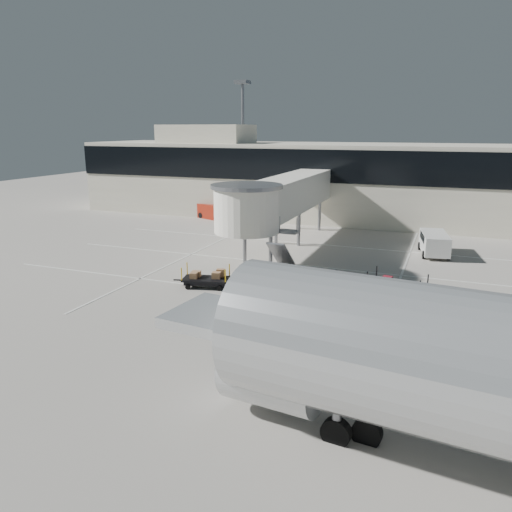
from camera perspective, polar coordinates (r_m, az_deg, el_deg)
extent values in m
plane|color=#B5AEA2|center=(27.71, 1.93, -5.93)|extent=(140.00, 140.00, 0.00)
cube|color=silver|center=(29.49, 3.23, -4.64)|extent=(40.00, 0.15, 0.02)
cube|color=silver|center=(35.92, 6.72, -1.22)|extent=(40.00, 0.15, 0.02)
cube|color=silver|center=(42.53, 9.13, 1.16)|extent=(40.00, 0.15, 0.02)
cube|color=silver|center=(35.93, 16.42, -1.71)|extent=(0.15, 30.00, 0.02)
cube|color=silver|center=(40.37, -6.76, 0.53)|extent=(0.15, 30.00, 0.02)
cube|color=beige|center=(55.48, 12.44, 8.26)|extent=(64.00, 12.00, 8.00)
cube|color=black|center=(49.36, 11.42, 9.92)|extent=(64.00, 0.12, 3.20)
cube|color=beige|center=(58.87, -5.69, 13.74)|extent=(10.00, 6.00, 2.00)
cylinder|color=slate|center=(63.51, -1.50, 12.49)|extent=(0.36, 0.36, 15.00)
cube|color=slate|center=(63.70, -1.55, 19.25)|extent=(1.60, 1.60, 0.40)
cube|color=white|center=(41.82, 3.67, 7.07)|extent=(3.00, 18.00, 2.80)
cylinder|color=white|center=(33.44, -1.06, 5.25)|extent=(4.40, 4.40, 3.00)
cylinder|color=slate|center=(33.22, -1.07, 7.97)|extent=(4.80, 4.80, 0.25)
cylinder|color=slate|center=(36.18, -1.30, 1.35)|extent=(0.28, 0.28, 2.90)
cylinder|color=slate|center=(35.48, 1.68, 1.08)|extent=(0.28, 0.28, 2.90)
cylinder|color=slate|center=(42.58, 2.32, 3.33)|extent=(0.28, 0.28, 2.90)
cylinder|color=slate|center=(41.99, 4.90, 3.13)|extent=(0.28, 0.28, 2.90)
cylinder|color=slate|center=(49.15, 4.99, 4.78)|extent=(0.28, 0.28, 2.90)
cylinder|color=slate|center=(48.64, 7.26, 4.62)|extent=(0.28, 0.28, 2.90)
cube|color=slate|center=(32.55, 2.54, -2.35)|extent=(1.40, 2.60, 0.50)
cube|color=slate|center=(32.73, 2.91, 0.20)|extent=(1.20, 2.60, 2.06)
cube|color=slate|center=(33.75, 3.69, 2.80)|extent=(1.40, 1.20, 0.12)
cube|color=maroon|center=(29.89, 10.28, -3.60)|extent=(2.31, 1.37, 0.54)
cube|color=silver|center=(29.78, 11.88, -3.02)|extent=(0.78, 1.08, 0.32)
cube|color=black|center=(29.76, 9.10, -2.54)|extent=(0.25, 0.91, 0.82)
cylinder|color=black|center=(29.43, 8.80, -4.26)|extent=(0.61, 0.32, 0.58)
cylinder|color=black|center=(30.55, 8.94, -3.57)|extent=(0.61, 0.32, 0.58)
cylinder|color=black|center=(29.39, 11.63, -4.42)|extent=(0.61, 0.32, 0.58)
cylinder|color=black|center=(30.51, 11.67, -3.71)|extent=(0.61, 0.32, 0.58)
cube|color=black|center=(30.08, 15.76, -3.64)|extent=(3.49, 2.32, 0.13)
cube|color=black|center=(30.14, 15.73, -3.98)|extent=(3.13, 2.01, 0.27)
cube|color=black|center=(30.79, 12.28, -3.31)|extent=(0.75, 0.26, 0.09)
cylinder|color=black|center=(29.92, 13.21, -4.38)|extent=(0.39, 0.23, 0.36)
cylinder|color=black|center=(31.21, 14.22, -3.66)|extent=(0.39, 0.23, 0.36)
cylinder|color=black|center=(29.23, 17.29, -5.12)|extent=(0.39, 0.23, 0.36)
cylinder|color=black|center=(30.54, 18.15, -4.35)|extent=(0.39, 0.23, 0.36)
cylinder|color=black|center=(29.80, 12.57, -2.63)|extent=(0.07, 0.07, 0.96)
cylinder|color=black|center=(31.09, 13.61, -1.98)|extent=(0.07, 0.07, 0.96)
cylinder|color=black|center=(28.84, 18.21, -3.60)|extent=(0.07, 0.07, 0.96)
cylinder|color=black|center=(30.17, 19.03, -2.88)|extent=(0.07, 0.07, 0.96)
cube|color=#161945|center=(30.23, 17.27, -3.23)|extent=(0.59, 0.45, 0.30)
cube|color=#977552|center=(29.57, 16.32, -3.43)|extent=(0.53, 0.40, 0.42)
cube|color=#161945|center=(29.59, 15.97, -3.39)|extent=(0.59, 0.51, 0.42)
cube|color=#55545A|center=(29.59, 17.50, -3.63)|extent=(0.47, 0.40, 0.30)
cube|color=#161945|center=(29.54, 17.41, -3.47)|extent=(0.50, 0.38, 0.48)
cube|color=#161945|center=(30.03, 17.13, -3.33)|extent=(0.46, 0.38, 0.31)
cube|color=#977552|center=(30.70, 14.46, -2.76)|extent=(0.58, 0.48, 0.31)
cube|color=#161945|center=(29.97, 15.80, -3.19)|extent=(0.63, 0.51, 0.38)
cube|color=black|center=(28.85, 2.80, -3.98)|extent=(2.91, 1.47, 0.12)
cube|color=black|center=(28.91, 2.80, -4.30)|extent=(2.62, 1.25, 0.24)
cube|color=black|center=(29.47, -0.51, -3.86)|extent=(0.68, 0.08, 0.08)
cylinder|color=black|center=(28.70, 0.46, -4.83)|extent=(0.33, 0.14, 0.33)
cylinder|color=black|center=(29.87, 1.33, -4.06)|extent=(0.33, 0.14, 0.33)
cylinder|color=black|center=(28.10, 4.35, -5.31)|extent=(0.33, 0.14, 0.33)
cylinder|color=black|center=(29.29, 5.09, -4.49)|extent=(0.33, 0.14, 0.33)
cylinder|color=#E7AE0C|center=(28.58, -0.25, -3.23)|extent=(0.07, 0.07, 0.87)
cylinder|color=#E7AE0C|center=(29.74, 0.66, -2.51)|extent=(0.07, 0.07, 0.87)
cylinder|color=#E7AE0C|center=(27.75, 5.13, -3.83)|extent=(0.07, 0.07, 0.87)
cylinder|color=#E7AE0C|center=(28.95, 5.84, -3.07)|extent=(0.07, 0.07, 0.87)
cube|color=#987049|center=(28.71, 1.31, -3.41)|extent=(0.62, 0.53, 0.51)
cube|color=#987049|center=(28.56, 1.38, -3.52)|extent=(0.54, 0.51, 0.49)
cube|color=#987049|center=(29.27, 1.61, -3.10)|extent=(0.56, 0.49, 0.46)
cube|color=#987049|center=(28.70, 3.58, -3.48)|extent=(0.50, 0.52, 0.46)
cube|color=#987049|center=(28.70, 3.72, -3.57)|extent=(0.59, 0.39, 0.38)
cube|color=black|center=(31.20, -5.74, -2.63)|extent=(3.10, 2.05, 0.11)
cube|color=black|center=(31.25, -5.73, -2.93)|extent=(2.77, 1.78, 0.24)
cube|color=black|center=(31.69, -8.83, -2.73)|extent=(0.66, 0.23, 0.08)
cylinder|color=black|center=(30.96, -7.79, -3.53)|extent=(0.34, 0.20, 0.32)
cylinder|color=black|center=(32.14, -7.19, -2.83)|extent=(0.34, 0.20, 0.32)
cylinder|color=black|center=(30.50, -4.17, -3.70)|extent=(0.34, 0.20, 0.32)
cylinder|color=black|center=(31.70, -3.70, -2.99)|extent=(0.34, 0.20, 0.32)
cylinder|color=#E7AE0C|center=(30.83, -8.51, -2.10)|extent=(0.07, 0.07, 0.85)
cylinder|color=#E7AE0C|center=(32.01, -7.88, -1.46)|extent=(0.07, 0.07, 0.85)
cylinder|color=#E7AE0C|center=(30.19, -3.51, -2.32)|extent=(0.07, 0.07, 0.85)
cylinder|color=#E7AE0C|center=(31.40, -3.06, -1.65)|extent=(0.07, 0.07, 0.85)
cube|color=#987049|center=(31.12, -7.20, -2.17)|extent=(0.61, 0.55, 0.45)
cube|color=#987049|center=(30.81, -6.00, -2.35)|extent=(0.55, 0.54, 0.40)
cube|color=#987049|center=(31.42, -5.50, -1.98)|extent=(0.70, 0.61, 0.43)
cube|color=#987049|center=(31.08, -6.83, -2.27)|extent=(0.50, 0.50, 0.36)
imported|color=#82D516|center=(26.85, 0.60, -4.67)|extent=(0.66, 0.47, 1.69)
cube|color=silver|center=(41.27, 19.71, 1.46)|extent=(2.54, 4.72, 1.45)
cube|color=silver|center=(43.27, 19.34, 1.69)|extent=(1.79, 0.79, 0.84)
cube|color=black|center=(41.38, 19.72, 2.02)|extent=(2.28, 3.07, 0.58)
cylinder|color=black|center=(39.86, 18.65, 0.13)|extent=(0.33, 0.66, 0.63)
cylinder|color=black|center=(40.12, 21.16, 0.01)|extent=(0.33, 0.66, 0.63)
cylinder|color=black|center=(42.74, 18.20, 1.10)|extent=(0.33, 0.66, 0.63)
cylinder|color=black|center=(42.99, 20.55, 0.98)|extent=(0.33, 0.66, 0.63)
cube|color=maroon|center=(54.74, -4.73, 5.06)|extent=(4.29, 2.99, 1.56)
cube|color=black|center=(53.31, -3.46, 5.91)|extent=(1.46, 1.72, 0.55)
cylinder|color=black|center=(55.41, -6.30, 4.65)|extent=(0.68, 0.47, 0.62)
cylinder|color=black|center=(56.36, -5.19, 4.84)|extent=(0.68, 0.47, 0.62)
cylinder|color=black|center=(53.28, -4.23, 4.31)|extent=(0.68, 0.47, 0.62)
cylinder|color=black|center=(54.27, -3.11, 4.51)|extent=(0.68, 0.47, 0.62)
cube|color=silver|center=(16.03, 7.48, -9.19)|extent=(11.08, 4.26, 0.38)
cylinder|color=silver|center=(17.27, 2.14, -13.01)|extent=(3.51, 2.84, 2.48)
cube|color=silver|center=(16.85, 2.17, -10.07)|extent=(0.89, 0.37, 1.19)
cylinder|color=slate|center=(16.86, 12.60, -18.37)|extent=(0.32, 0.32, 1.19)
cylinder|color=black|center=(17.01, 12.55, -19.13)|extent=(1.01, 0.46, 0.97)
cylinder|color=slate|center=(16.56, 9.21, -17.74)|extent=(0.30, 0.30, 1.73)
cylinder|color=black|center=(16.85, 9.13, -19.29)|extent=(1.01, 0.46, 0.97)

